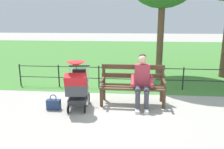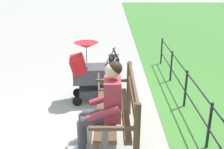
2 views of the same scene
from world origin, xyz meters
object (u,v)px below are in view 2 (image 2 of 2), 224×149
Objects in this scene: park_bench at (121,107)px; person_on_bench at (104,104)px; handbag at (89,83)px; stroller at (91,72)px.

park_bench is 0.35m from person_on_bench.
handbag is (2.07, 0.40, -0.55)m from person_on_bench.
stroller reaches higher than handbag.
person_on_bench reaches higher than park_bench.
handbag is at bearing 10.85° from person_on_bench.
person_on_bench is at bearing -169.14° from stroller.
stroller is at bearing 10.86° from person_on_bench.
person_on_bench is 1.54m from stroller.
person_on_bench is 3.45× the size of handbag.
park_bench is 1.39m from stroller.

